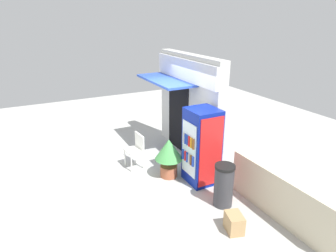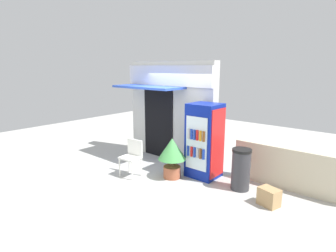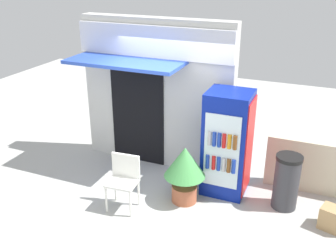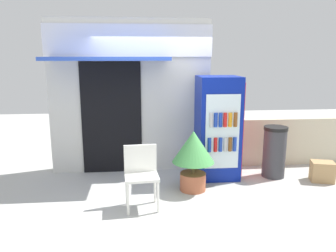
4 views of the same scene
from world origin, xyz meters
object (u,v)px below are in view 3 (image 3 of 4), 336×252
at_px(plastic_chair, 124,177).
at_px(potted_plant_near_shop, 185,168).
at_px(trash_bin, 286,182).
at_px(drink_cooler, 227,144).
at_px(cardboard_box, 334,219).

height_order(plastic_chair, potted_plant_near_shop, potted_plant_near_shop).
height_order(potted_plant_near_shop, trash_bin, potted_plant_near_shop).
distance_m(plastic_chair, potted_plant_near_shop, 1.00).
xyz_separation_m(drink_cooler, cardboard_box, (1.79, -0.42, -0.73)).
relative_size(plastic_chair, potted_plant_near_shop, 0.91).
relative_size(potted_plant_near_shop, trash_bin, 1.07).
bearing_deg(cardboard_box, potted_plant_near_shop, -176.02).
bearing_deg(plastic_chair, drink_cooler, 38.35).
xyz_separation_m(drink_cooler, plastic_chair, (-1.39, -1.10, -0.37)).
relative_size(drink_cooler, potted_plant_near_shop, 1.83).
bearing_deg(drink_cooler, plastic_chair, -141.65).
bearing_deg(drink_cooler, potted_plant_near_shop, -132.95).
bearing_deg(cardboard_box, trash_bin, 157.51).
height_order(drink_cooler, plastic_chair, drink_cooler).
bearing_deg(drink_cooler, cardboard_box, -13.22).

